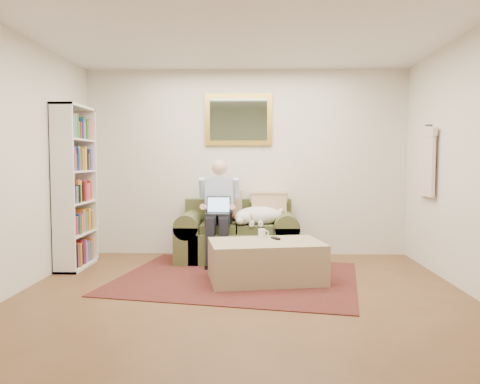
{
  "coord_description": "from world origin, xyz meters",
  "views": [
    {
      "loc": [
        0.13,
        -4.1,
        1.32
      ],
      "look_at": [
        -0.05,
        1.51,
        0.95
      ],
      "focal_mm": 35.0,
      "sensor_mm": 36.0,
      "label": 1
    }
  ],
  "objects_px": {
    "seated_man": "(219,211)",
    "bookshelf": "(75,187)",
    "sofa": "(237,240)",
    "ottoman": "(266,261)",
    "laptop": "(218,209)",
    "coffee_mug": "(262,233)",
    "sleeping_dog": "(259,216)"
  },
  "relations": [
    {
      "from": "laptop",
      "to": "bookshelf",
      "type": "bearing_deg",
      "value": -171.74
    },
    {
      "from": "seated_man",
      "to": "laptop",
      "type": "relative_size",
      "value": 4.33
    },
    {
      "from": "sofa",
      "to": "ottoman",
      "type": "xyz_separation_m",
      "value": [
        0.35,
        -1.08,
        -0.05
      ]
    },
    {
      "from": "sleeping_dog",
      "to": "coffee_mug",
      "type": "bearing_deg",
      "value": -87.91
    },
    {
      "from": "ottoman",
      "to": "bookshelf",
      "type": "xyz_separation_m",
      "value": [
        -2.35,
        0.62,
        0.78
      ]
    },
    {
      "from": "sleeping_dog",
      "to": "laptop",
      "type": "bearing_deg",
      "value": -166.36
    },
    {
      "from": "laptop",
      "to": "seated_man",
      "type": "bearing_deg",
      "value": 90.0
    },
    {
      "from": "ottoman",
      "to": "coffee_mug",
      "type": "distance_m",
      "value": 0.38
    },
    {
      "from": "coffee_mug",
      "to": "seated_man",
      "type": "bearing_deg",
      "value": 129.32
    },
    {
      "from": "ottoman",
      "to": "bookshelf",
      "type": "distance_m",
      "value": 2.55
    },
    {
      "from": "seated_man",
      "to": "laptop",
      "type": "bearing_deg",
      "value": -90.0
    },
    {
      "from": "seated_man",
      "to": "bookshelf",
      "type": "bearing_deg",
      "value": -169.78
    },
    {
      "from": "coffee_mug",
      "to": "sofa",
      "type": "bearing_deg",
      "value": 110.88
    },
    {
      "from": "ottoman",
      "to": "bookshelf",
      "type": "height_order",
      "value": "bookshelf"
    },
    {
      "from": "laptop",
      "to": "coffee_mug",
      "type": "relative_size",
      "value": 3.09
    },
    {
      "from": "ottoman",
      "to": "bookshelf",
      "type": "bearing_deg",
      "value": 165.28
    },
    {
      "from": "sofa",
      "to": "bookshelf",
      "type": "relative_size",
      "value": 0.8
    },
    {
      "from": "bookshelf",
      "to": "ottoman",
      "type": "bearing_deg",
      "value": -14.72
    },
    {
      "from": "seated_man",
      "to": "ottoman",
      "type": "relative_size",
      "value": 1.1
    },
    {
      "from": "laptop",
      "to": "bookshelf",
      "type": "xyz_separation_m",
      "value": [
        -1.76,
        -0.26,
        0.3
      ]
    },
    {
      "from": "seated_man",
      "to": "coffee_mug",
      "type": "bearing_deg",
      "value": -50.68
    },
    {
      "from": "laptop",
      "to": "ottoman",
      "type": "height_order",
      "value": "laptop"
    },
    {
      "from": "seated_man",
      "to": "coffee_mug",
      "type": "xyz_separation_m",
      "value": [
        0.55,
        -0.67,
        -0.18
      ]
    },
    {
      "from": "seated_man",
      "to": "bookshelf",
      "type": "height_order",
      "value": "bookshelf"
    },
    {
      "from": "sleeping_dog",
      "to": "bookshelf",
      "type": "xyz_separation_m",
      "value": [
        -2.28,
        -0.38,
        0.39
      ]
    },
    {
      "from": "coffee_mug",
      "to": "ottoman",
      "type": "bearing_deg",
      "value": -81.1
    },
    {
      "from": "laptop",
      "to": "ottoman",
      "type": "distance_m",
      "value": 1.16
    },
    {
      "from": "sofa",
      "to": "bookshelf",
      "type": "distance_m",
      "value": 2.17
    },
    {
      "from": "laptop",
      "to": "sofa",
      "type": "bearing_deg",
      "value": 41.02
    },
    {
      "from": "coffee_mug",
      "to": "bookshelf",
      "type": "bearing_deg",
      "value": 171.24
    },
    {
      "from": "sofa",
      "to": "ottoman",
      "type": "bearing_deg",
      "value": -71.89
    },
    {
      "from": "laptop",
      "to": "ottoman",
      "type": "xyz_separation_m",
      "value": [
        0.59,
        -0.87,
        -0.48
      ]
    }
  ]
}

